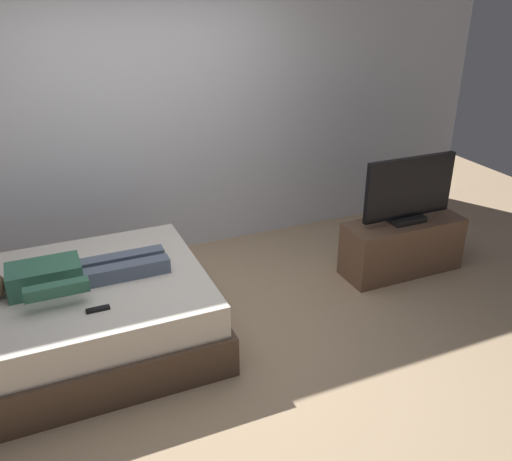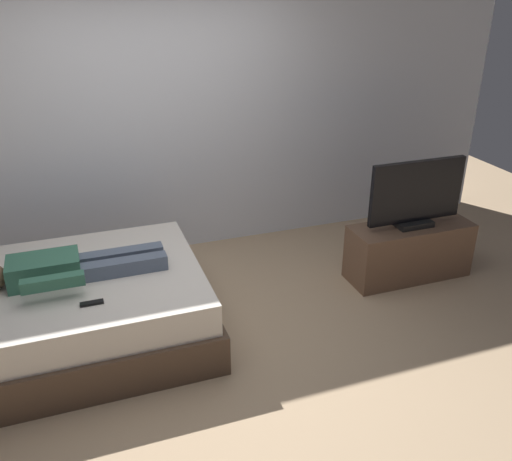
# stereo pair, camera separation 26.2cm
# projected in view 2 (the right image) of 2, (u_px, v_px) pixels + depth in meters

# --- Properties ---
(ground_plane) EXTENTS (10.00, 10.00, 0.00)m
(ground_plane) POSITION_uv_depth(u_px,v_px,m) (206.00, 348.00, 3.99)
(ground_plane) COLOR tan
(back_wall) EXTENTS (6.40, 0.10, 2.80)m
(back_wall) POSITION_uv_depth(u_px,v_px,m) (194.00, 105.00, 5.01)
(back_wall) COLOR silver
(back_wall) RESTS_ON ground
(bed) EXTENTS (2.02, 1.50, 0.54)m
(bed) POSITION_uv_depth(u_px,v_px,m) (67.00, 312.00, 3.95)
(bed) COLOR brown
(bed) RESTS_ON ground
(person) EXTENTS (1.26, 0.46, 0.18)m
(person) POSITION_uv_depth(u_px,v_px,m) (64.00, 269.00, 3.80)
(person) COLOR #387056
(person) RESTS_ON bed
(remote) EXTENTS (0.15, 0.04, 0.02)m
(remote) POSITION_uv_depth(u_px,v_px,m) (92.00, 303.00, 3.53)
(remote) COLOR black
(remote) RESTS_ON bed
(tv_stand) EXTENTS (1.10, 0.40, 0.50)m
(tv_stand) POSITION_uv_depth(u_px,v_px,m) (409.00, 251.00, 4.85)
(tv_stand) COLOR brown
(tv_stand) RESTS_ON ground
(tv) EXTENTS (0.88, 0.20, 0.59)m
(tv) POSITION_uv_depth(u_px,v_px,m) (416.00, 195.00, 4.63)
(tv) COLOR black
(tv) RESTS_ON tv_stand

